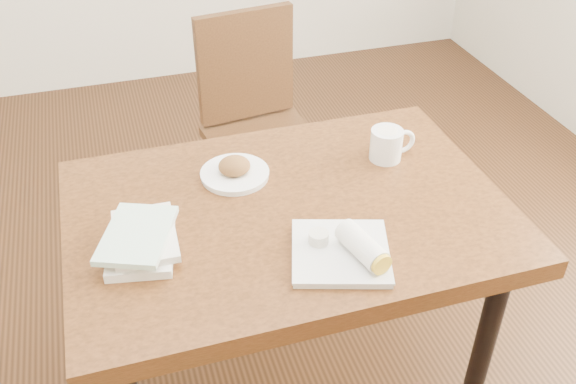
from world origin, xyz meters
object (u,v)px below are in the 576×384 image
object	(u,v)px
plate_scone	(235,171)
coffee_mug	(388,144)
plate_burrito	(347,250)
chair_far	(257,117)
book_stack	(141,240)
table	(288,230)

from	to	relation	value
plate_scone	coffee_mug	bearing A→B (deg)	-4.72
plate_burrito	coffee_mug	bearing A→B (deg)	53.95
chair_far	plate_burrito	distance (m)	1.12
book_stack	coffee_mug	bearing A→B (deg)	15.04
plate_burrito	book_stack	distance (m)	0.52
plate_scone	plate_burrito	size ratio (longest dim) A/B	0.67
chair_far	plate_scone	bearing A→B (deg)	-109.81
table	plate_scone	distance (m)	0.24
book_stack	plate_scone	bearing A→B (deg)	39.34
table	plate_burrito	xyz separation A→B (m)	(0.08, -0.24, 0.11)
table	plate_scone	bearing A→B (deg)	119.97
coffee_mug	plate_burrito	size ratio (longest dim) A/B	0.48
coffee_mug	plate_burrito	bearing A→B (deg)	-126.05
plate_burrito	plate_scone	bearing A→B (deg)	113.24
coffee_mug	table	bearing A→B (deg)	-158.00
table	book_stack	size ratio (longest dim) A/B	4.43
chair_far	book_stack	size ratio (longest dim) A/B	3.50
plate_scone	book_stack	size ratio (longest dim) A/B	0.75
chair_far	coffee_mug	distance (m)	0.79
chair_far	book_stack	world-z (taller)	chair_far
table	plate_burrito	size ratio (longest dim) A/B	3.98
table	book_stack	distance (m)	0.42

